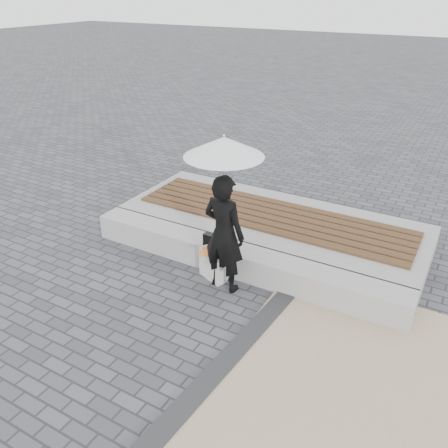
{
  "coord_description": "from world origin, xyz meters",
  "views": [
    {
      "loc": [
        2.71,
        -3.59,
        3.84
      ],
      "look_at": [
        0.01,
        1.16,
        1.0
      ],
      "focal_mm": 37.15,
      "sensor_mm": 36.0,
      "label": 1
    }
  ],
  "objects_px": {
    "woman": "(224,234)",
    "canvas_tote": "(213,265)",
    "parasol": "(224,147)",
    "handbag": "(213,241)",
    "seating_ledge": "(238,260)"
  },
  "relations": [
    {
      "from": "handbag",
      "to": "canvas_tote",
      "type": "xyz_separation_m",
      "value": [
        0.1,
        -0.17,
        -0.28
      ]
    },
    {
      "from": "seating_ledge",
      "to": "handbag",
      "type": "relative_size",
      "value": 17.0
    },
    {
      "from": "handbag",
      "to": "canvas_tote",
      "type": "height_order",
      "value": "handbag"
    },
    {
      "from": "woman",
      "to": "handbag",
      "type": "distance_m",
      "value": 0.56
    },
    {
      "from": "parasol",
      "to": "canvas_tote",
      "type": "distance_m",
      "value": 1.86
    },
    {
      "from": "woman",
      "to": "handbag",
      "type": "relative_size",
      "value": 5.78
    },
    {
      "from": "handbag",
      "to": "parasol",
      "type": "bearing_deg",
      "value": -37.73
    },
    {
      "from": "seating_ledge",
      "to": "woman",
      "type": "distance_m",
      "value": 0.79
    },
    {
      "from": "woman",
      "to": "canvas_tote",
      "type": "bearing_deg",
      "value": -17.35
    },
    {
      "from": "handbag",
      "to": "woman",
      "type": "bearing_deg",
      "value": -37.73
    },
    {
      "from": "seating_ledge",
      "to": "parasol",
      "type": "distance_m",
      "value": 1.92
    },
    {
      "from": "canvas_tote",
      "to": "handbag",
      "type": "bearing_deg",
      "value": 141.24
    },
    {
      "from": "woman",
      "to": "canvas_tote",
      "type": "height_order",
      "value": "woman"
    },
    {
      "from": "woman",
      "to": "parasol",
      "type": "distance_m",
      "value": 1.22
    },
    {
      "from": "woman",
      "to": "parasol",
      "type": "height_order",
      "value": "parasol"
    }
  ]
}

